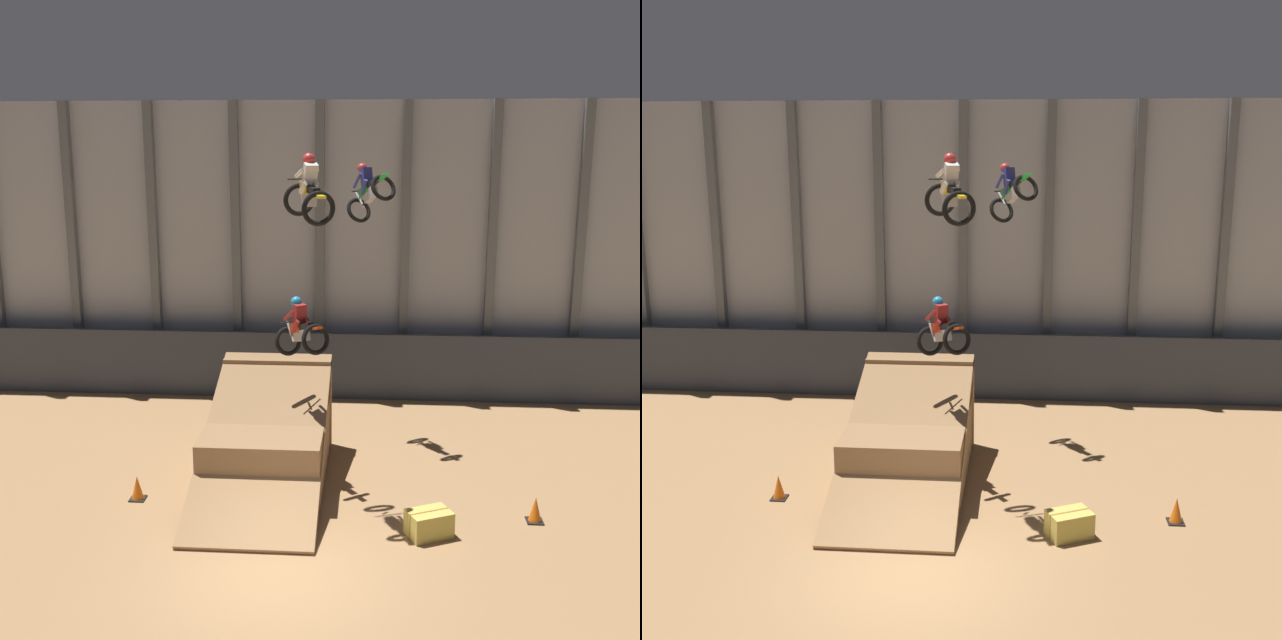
{
  "view_description": "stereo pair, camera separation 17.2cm",
  "coord_description": "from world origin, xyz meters",
  "views": [
    {
      "loc": [
        1.8,
        -12.83,
        7.93
      ],
      "look_at": [
        0.41,
        5.83,
        3.72
      ],
      "focal_mm": 42.0,
      "sensor_mm": 36.0,
      "label": 1
    },
    {
      "loc": [
        1.97,
        -12.82,
        7.93
      ],
      "look_at": [
        0.41,
        5.83,
        3.72
      ],
      "focal_mm": 42.0,
      "sensor_mm": 36.0,
      "label": 2
    }
  ],
  "objects": [
    {
      "name": "traffic_cone_near_ramp",
      "position": [
        5.39,
        2.53,
        0.28
      ],
      "size": [
        0.36,
        0.36,
        0.58
      ],
      "color": "black",
      "rests_on": "ground_plane"
    },
    {
      "name": "rider_bike_right_air",
      "position": [
        1.6,
        7.57,
        6.9
      ],
      "size": [
        1.51,
        1.81,
        1.67
      ],
      "rotation": [
        -0.49,
        0.0,
        0.56
      ],
      "color": "black"
    },
    {
      "name": "arena_back_wall",
      "position": [
        0.0,
        11.58,
        4.77
      ],
      "size": [
        32.0,
        0.4,
        9.55
      ],
      "color": "#A3A8B2",
      "rests_on": "ground_plane"
    },
    {
      "name": "hay_bale_trackside",
      "position": [
        3.03,
        1.73,
        0.28
      ],
      "size": [
        1.07,
        0.92,
        0.57
      ],
      "rotation": [
        0.0,
        0.0,
        0.43
      ],
      "color": "#CCB751",
      "rests_on": "ground_plane"
    },
    {
      "name": "lower_barrier",
      "position": [
        0.0,
        10.7,
        1.1
      ],
      "size": [
        31.36,
        0.2,
        2.19
      ],
      "color": "#383D47",
      "rests_on": "ground_plane"
    },
    {
      "name": "rider_bike_left_air",
      "position": [
        0.04,
        4.57,
        3.73
      ],
      "size": [
        1.54,
        1.76,
        1.6
      ],
      "rotation": [
        -0.24,
        0.0,
        0.61
      ],
      "color": "black"
    },
    {
      "name": "ground_plane",
      "position": [
        0.0,
        0.0,
        0.0
      ],
      "size": [
        60.0,
        60.0,
        0.0
      ],
      "primitive_type": "plane",
      "color": "#9E754C"
    },
    {
      "name": "dirt_ramp",
      "position": [
        -0.77,
        4.75,
        0.9
      ],
      "size": [
        2.9,
        6.0,
        2.69
      ],
      "color": "#966F48",
      "rests_on": "ground_plane"
    },
    {
      "name": "traffic_cone_arena_edge",
      "position": [
        -3.65,
        2.95,
        0.28
      ],
      "size": [
        0.36,
        0.36,
        0.58
      ],
      "color": "black",
      "rests_on": "ground_plane"
    },
    {
      "name": "rider_bike_center_air",
      "position": [
        0.37,
        3.23,
        7.07
      ],
      "size": [
        1.27,
        1.81,
        1.49
      ],
      "rotation": [
        0.07,
        0.0,
        0.39
      ],
      "color": "black"
    }
  ]
}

